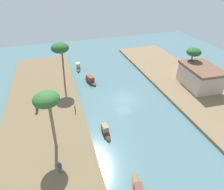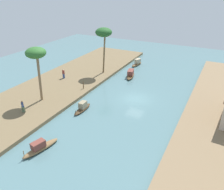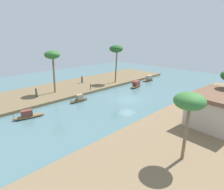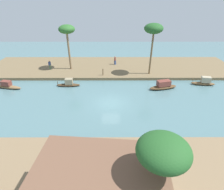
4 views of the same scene
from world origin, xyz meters
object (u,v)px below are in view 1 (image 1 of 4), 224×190
palm_tree_left_far (47,101)px  mooring_post (75,109)px  palm_tree_right_tall (194,52)px  riverside_building (200,76)px  person_by_mooring (60,168)px  palm_tree_left_near (60,49)px  sampan_foreground (90,80)px  sampan_midstream (105,130)px  person_on_near_bank (36,107)px  sampan_near_left_bank (78,67)px

palm_tree_left_far → mooring_post: bearing=153.0°
palm_tree_right_tall → palm_tree_left_far: bearing=-69.2°
riverside_building → palm_tree_right_tall: bearing=-176.8°
person_by_mooring → palm_tree_left_near: bearing=-68.4°
sampan_foreground → riverside_building: 20.84m
palm_tree_right_tall → riverside_building: size_ratio=0.80×
sampan_midstream → palm_tree_right_tall: palm_tree_right_tall is taller
person_on_near_bank → sampan_foreground: bearing=50.1°
sampan_foreground → palm_tree_right_tall: size_ratio=0.71×
sampan_near_left_bank → person_by_mooring: person_by_mooring is taller
palm_tree_left_near → palm_tree_right_tall: size_ratio=1.33×
sampan_foreground → mooring_post: 10.22m
person_by_mooring → riverside_building: riverside_building is taller
palm_tree_left_near → sampan_midstream: bearing=16.3°
sampan_midstream → person_by_mooring: (4.58, -6.28, 0.72)m
sampan_midstream → palm_tree_left_far: bearing=-83.1°
mooring_post → riverside_building: size_ratio=0.14×
sampan_near_left_bank → palm_tree_left_far: (22.05, -6.05, 6.75)m
person_on_near_bank → palm_tree_left_far: size_ratio=0.21×
palm_tree_right_tall → riverside_building: bearing=-1.6°
sampan_near_left_bank → palm_tree_left_far: bearing=-6.5°
palm_tree_right_tall → riverside_building: 4.71m
palm_tree_left_far → palm_tree_right_tall: bearing=110.8°
person_by_mooring → mooring_post: (-9.82, 2.97, -0.10)m
person_on_near_bank → mooring_post: 6.03m
sampan_foreground → palm_tree_right_tall: bearing=60.8°
sampan_midstream → riverside_building: riverside_building is taller
palm_tree_left_far → palm_tree_left_near: bearing=169.9°
palm_tree_left_far → riverside_building: 27.66m
sampan_foreground → mooring_post: bearing=-38.8°
riverside_building → palm_tree_left_far: bearing=-70.5°
sampan_midstream → person_on_near_bank: person_on_near_bank is taller
sampan_near_left_bank → riverside_building: riverside_building is taller
person_by_mooring → palm_tree_right_tall: 30.11m
person_on_near_bank → riverside_building: size_ratio=0.21×
sampan_foreground → palm_tree_left_near: palm_tree_left_near is taller
sampan_near_left_bank → palm_tree_left_far: palm_tree_left_far is taller
mooring_post → palm_tree_left_near: bearing=-175.9°
sampan_near_left_bank → riverside_building: bearing=62.0°
sampan_foreground → riverside_building: riverside_building is taller
person_on_near_bank → palm_tree_right_tall: 29.45m
person_by_mooring → palm_tree_left_far: size_ratio=0.21×
mooring_post → palm_tree_right_tall: bearing=99.7°
sampan_foreground → riverside_building: size_ratio=0.57×
sampan_midstream → riverside_building: size_ratio=0.46×
sampan_midstream → palm_tree_left_far: size_ratio=0.47×
riverside_building → mooring_post: bearing=-83.2°
sampan_near_left_bank → palm_tree_left_near: palm_tree_left_near is taller
sampan_midstream → palm_tree_left_near: (-13.23, -3.88, 7.42)m
palm_tree_left_near → riverside_building: palm_tree_left_near is taller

